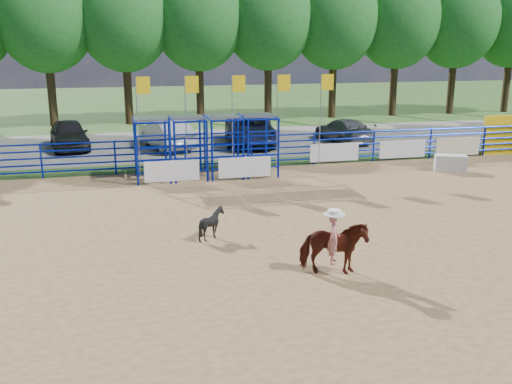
# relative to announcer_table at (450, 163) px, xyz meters

# --- Properties ---
(ground) EXTENTS (120.00, 120.00, 0.00)m
(ground) POSITION_rel_announcer_table_xyz_m (-8.41, -7.23, -0.38)
(ground) COLOR #375B24
(ground) RESTS_ON ground
(arena_dirt) EXTENTS (30.00, 20.00, 0.02)m
(arena_dirt) POSITION_rel_announcer_table_xyz_m (-8.41, -7.23, -0.37)
(arena_dirt) COLOR #9B794D
(arena_dirt) RESTS_ON ground
(gravel_strip) EXTENTS (40.00, 10.00, 0.01)m
(gravel_strip) POSITION_rel_announcer_table_xyz_m (-8.41, 9.77, -0.37)
(gravel_strip) COLOR gray
(gravel_strip) RESTS_ON ground
(announcer_table) EXTENTS (1.47, 1.10, 0.71)m
(announcer_table) POSITION_rel_announcer_table_xyz_m (0.00, 0.00, 0.00)
(announcer_table) COLOR silver
(announcer_table) RESTS_ON arena_dirt
(horse_and_rider) EXTENTS (1.77, 1.17, 2.29)m
(horse_and_rider) POSITION_rel_announcer_table_xyz_m (-9.26, -9.68, 0.44)
(horse_and_rider) COLOR #5C2012
(horse_and_rider) RESTS_ON arena_dirt
(calf) EXTENTS (0.88, 0.79, 0.91)m
(calf) POSITION_rel_announcer_table_xyz_m (-11.73, -6.36, 0.10)
(calf) COLOR black
(calf) RESTS_ON arena_dirt
(car_a) EXTENTS (2.52, 4.77, 1.55)m
(car_a) POSITION_rel_announcer_table_xyz_m (-16.79, 9.68, 0.41)
(car_a) COLOR black
(car_a) RESTS_ON gravel_strip
(car_b) EXTENTS (2.81, 5.03, 1.57)m
(car_b) POSITION_rel_announcer_table_xyz_m (-11.73, 8.64, 0.42)
(car_b) COLOR #9B9DA4
(car_b) RESTS_ON gravel_strip
(car_c) EXTENTS (3.60, 6.21, 1.63)m
(car_c) POSITION_rel_announcer_table_xyz_m (-7.08, 8.70, 0.45)
(car_c) COLOR black
(car_c) RESTS_ON gravel_strip
(car_d) EXTENTS (2.37, 4.69, 1.31)m
(car_d) POSITION_rel_announcer_table_xyz_m (-1.68, 8.38, 0.29)
(car_d) COLOR slate
(car_d) RESTS_ON gravel_strip
(perimeter_fence) EXTENTS (30.10, 20.10, 1.50)m
(perimeter_fence) POSITION_rel_announcer_table_xyz_m (-8.41, -7.23, 0.37)
(perimeter_fence) COLOR #071A9D
(perimeter_fence) RESTS_ON ground
(chute_assembly) EXTENTS (19.32, 2.41, 4.20)m
(chute_assembly) POSITION_rel_announcer_table_xyz_m (-10.31, 1.61, 0.88)
(chute_assembly) COLOR #071A9D
(chute_assembly) RESTS_ON ground
(treeline) EXTENTS (56.40, 6.40, 11.24)m
(treeline) POSITION_rel_announcer_table_xyz_m (-8.41, 18.77, 7.16)
(treeline) COLOR #3F2B19
(treeline) RESTS_ON ground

